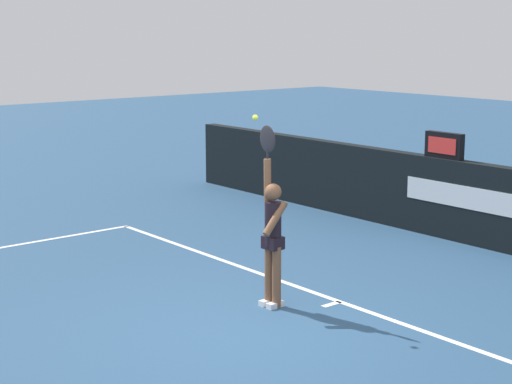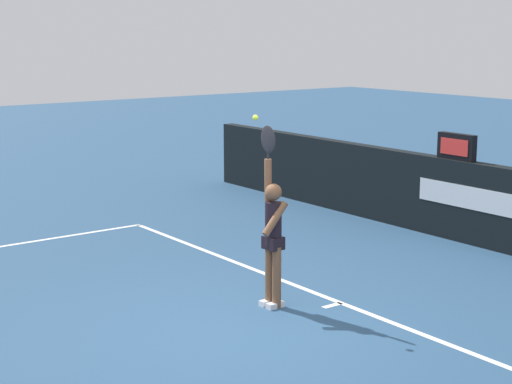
# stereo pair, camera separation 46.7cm
# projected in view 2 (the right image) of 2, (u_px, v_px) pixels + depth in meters

# --- Properties ---
(ground_plane) EXTENTS (60.00, 60.00, 0.00)m
(ground_plane) POSITION_uv_depth(u_px,v_px,m) (235.00, 331.00, 9.60)
(ground_plane) COLOR navy
(court_lines) EXTENTS (10.85, 5.80, 0.00)m
(court_lines) POSITION_uv_depth(u_px,v_px,m) (148.00, 354.00, 8.91)
(court_lines) COLOR white
(court_lines) RESTS_ON ground
(speed_display) EXTENTS (0.73, 0.14, 0.43)m
(speed_display) POSITION_uv_depth(u_px,v_px,m) (457.00, 147.00, 13.56)
(speed_display) COLOR black
(speed_display) RESTS_ON back_wall
(tennis_player) EXTENTS (0.43, 0.39, 2.32)m
(tennis_player) POSITION_uv_depth(u_px,v_px,m) (273.00, 234.00, 10.28)
(tennis_player) COLOR brown
(tennis_player) RESTS_ON ground
(tennis_ball) EXTENTS (0.07, 0.07, 0.07)m
(tennis_ball) POSITION_uv_depth(u_px,v_px,m) (255.00, 118.00, 9.96)
(tennis_ball) COLOR #C5DB31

